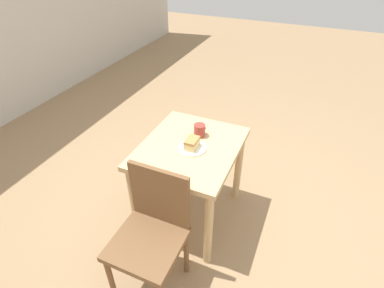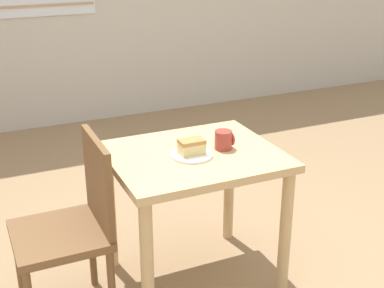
{
  "view_description": "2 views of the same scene",
  "coord_description": "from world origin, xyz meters",
  "views": [
    {
      "loc": [
        -1.6,
        -0.49,
        2.03
      ],
      "look_at": [
        -0.01,
        0.2,
        0.78
      ],
      "focal_mm": 28.0,
      "sensor_mm": 36.0,
      "label": 1
    },
    {
      "loc": [
        -0.98,
        -1.97,
        1.76
      ],
      "look_at": [
        0.02,
        0.23,
        0.78
      ],
      "focal_mm": 50.0,
      "sensor_mm": 36.0,
      "label": 2
    }
  ],
  "objects": [
    {
      "name": "dining_table_near",
      "position": [
        0.03,
        0.23,
        0.6
      ],
      "size": [
        0.83,
        0.7,
        0.74
      ],
      "color": "tan",
      "rests_on": "ground_plane"
    },
    {
      "name": "coffee_mug",
      "position": [
        0.18,
        0.22,
        0.78
      ],
      "size": [
        0.09,
        0.09,
        0.09
      ],
      "color": "#9E382D",
      "rests_on": "dining_table_near"
    },
    {
      "name": "cake_slice",
      "position": [
        -0.0,
        0.2,
        0.78
      ],
      "size": [
        0.12,
        0.08,
        0.07
      ],
      "color": "#E0C67F",
      "rests_on": "plate"
    },
    {
      "name": "ground_plane",
      "position": [
        0.0,
        0.0,
        0.0
      ],
      "size": [
        14.0,
        14.0,
        0.0
      ],
      "primitive_type": "plane",
      "color": "#997A56"
    },
    {
      "name": "plate",
      "position": [
        -0.0,
        0.2,
        0.74
      ],
      "size": [
        0.21,
        0.21,
        0.01
      ],
      "color": "white",
      "rests_on": "dining_table_near"
    },
    {
      "name": "chair_near_window",
      "position": [
        -0.59,
        0.22,
        0.49
      ],
      "size": [
        0.43,
        0.43,
        0.89
      ],
      "rotation": [
        0.0,
        0.0,
        -1.57
      ],
      "color": "brown",
      "rests_on": "ground_plane"
    }
  ]
}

